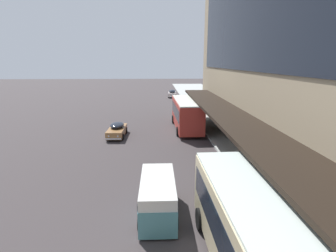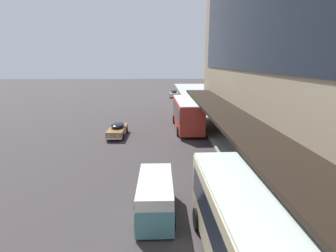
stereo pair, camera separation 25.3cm
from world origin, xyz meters
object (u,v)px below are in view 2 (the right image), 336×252
at_px(transit_bus_kerbside_rear, 187,113).
at_px(vw_van, 155,194).
at_px(transit_bus_kerbside_front, 248,234).
at_px(fire_hydrant, 259,198).
at_px(sedan_oncoming_rear, 183,111).
at_px(sedan_oncoming_front, 117,130).
at_px(sedan_trailing_near, 174,94).
at_px(pedestrian_at_kerb, 301,206).

distance_m(transit_bus_kerbside_rear, vw_van, 17.76).
xyz_separation_m(transit_bus_kerbside_front, fire_hydrant, (2.34, 4.95, -1.39)).
height_order(sedan_oncoming_rear, sedan_oncoming_front, sedan_oncoming_rear).
distance_m(sedan_oncoming_front, fire_hydrant, 17.24).
xyz_separation_m(sedan_oncoming_front, sedan_trailing_near, (7.56, 31.00, 0.08)).
bearing_deg(fire_hydrant, vw_van, -174.54).
bearing_deg(transit_bus_kerbside_front, fire_hydrant, 64.68).
relative_size(sedan_oncoming_front, pedestrian_at_kerb, 2.41).
height_order(sedan_oncoming_front, sedan_trailing_near, sedan_trailing_near).
bearing_deg(sedan_oncoming_front, pedestrian_at_kerb, -55.58).
bearing_deg(vw_van, transit_bus_kerbside_rear, 79.04).
bearing_deg(transit_bus_kerbside_front, sedan_oncoming_rear, 89.41).
bearing_deg(sedan_trailing_near, transit_bus_kerbside_rear, -89.84).
distance_m(transit_bus_kerbside_front, sedan_trailing_near, 50.08).
height_order(sedan_trailing_near, fire_hydrant, sedan_trailing_near).
height_order(transit_bus_kerbside_front, sedan_oncoming_front, transit_bus_kerbside_front).
xyz_separation_m(vw_van, pedestrian_at_kerb, (6.81, -1.51, 0.08)).
xyz_separation_m(sedan_trailing_near, fire_hydrant, (2.34, -45.11, -0.32)).
distance_m(transit_bus_kerbside_front, vw_van, 5.56).
distance_m(vw_van, pedestrian_at_kerb, 6.97).
bearing_deg(vw_van, fire_hydrant, 5.46).
height_order(transit_bus_kerbside_front, pedestrian_at_kerb, transit_bus_kerbside_front).
distance_m(transit_bus_kerbside_front, fire_hydrant, 5.65).
bearing_deg(pedestrian_at_kerb, transit_bus_kerbside_rear, 100.29).
xyz_separation_m(sedan_oncoming_front, fire_hydrant, (9.90, -14.11, -0.23)).
height_order(transit_bus_kerbside_rear, pedestrian_at_kerb, transit_bus_kerbside_rear).
distance_m(transit_bus_kerbside_rear, sedan_oncoming_front, 8.22).
bearing_deg(vw_van, sedan_oncoming_front, 106.25).
bearing_deg(vw_van, pedestrian_at_kerb, -12.53).
relative_size(sedan_trailing_near, pedestrian_at_kerb, 2.36).
xyz_separation_m(sedan_oncoming_rear, fire_hydrant, (2.04, -24.39, -0.25)).
height_order(sedan_oncoming_rear, sedan_trailing_near, sedan_trailing_near).
bearing_deg(fire_hydrant, sedan_trailing_near, 92.97).
bearing_deg(transit_bus_kerbside_front, transit_bus_kerbside_rear, 89.78).
bearing_deg(vw_van, transit_bus_kerbside_front, -53.31).
relative_size(transit_bus_kerbside_rear, sedan_oncoming_rear, 2.08).
bearing_deg(sedan_oncoming_front, sedan_oncoming_rear, 52.57).
bearing_deg(vw_van, sedan_oncoming_rear, 81.80).
relative_size(transit_bus_kerbside_rear, sedan_trailing_near, 2.14).
height_order(vw_van, pedestrian_at_kerb, pedestrian_at_kerb).
bearing_deg(fire_hydrant, transit_bus_kerbside_front, -115.32).
height_order(transit_bus_kerbside_front, vw_van, transit_bus_kerbside_front).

